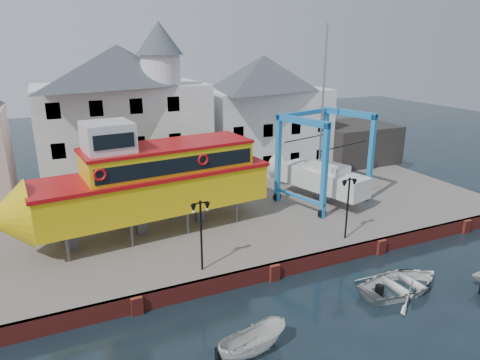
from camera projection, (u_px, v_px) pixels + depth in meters
name	position (u px, v px, depth m)	size (l,w,h in m)	color
ground	(274.00, 280.00, 25.18)	(140.00, 140.00, 0.00)	black
hardstanding	(208.00, 209.00, 34.56)	(44.00, 22.00, 1.00)	#5E5750
quay_wall	(273.00, 271.00, 25.12)	(44.00, 0.47, 1.00)	maroon
building_white_main	(124.00, 115.00, 36.97)	(14.00, 8.30, 14.00)	silver
building_white_right	(263.00, 113.00, 43.18)	(12.00, 8.00, 11.20)	silver
shed_dark	(352.00, 142.00, 46.49)	(8.00, 7.00, 4.00)	#272422
lamp_post_left	(201.00, 218.00, 23.37)	(1.12, 0.32, 4.20)	black
lamp_post_right	(349.00, 193.00, 27.31)	(1.12, 0.32, 4.20)	black
tour_boat	(138.00, 182.00, 27.78)	(18.16, 6.09, 7.76)	#59595E
travel_lift	(316.00, 172.00, 34.91)	(7.50, 9.37, 13.72)	#0F6FB2
motorboat_a	(252.00, 353.00, 19.22)	(1.33, 3.52, 1.36)	silver
motorboat_b	(401.00, 291.00, 24.07)	(3.75, 5.25, 1.09)	silver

